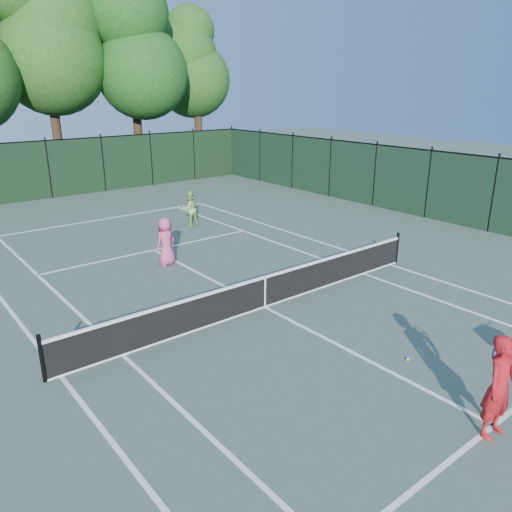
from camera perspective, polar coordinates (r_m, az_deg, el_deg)
ground at (r=13.65m, az=0.99°, el=-5.86°), size 90.00×90.00×0.00m
sideline_doubles_left at (r=11.38m, az=-21.39°, el=-12.65°), size 0.10×23.77×0.01m
sideline_doubles_right at (r=17.42m, az=15.05°, el=-0.94°), size 0.10×23.77×0.01m
sideline_singles_left at (r=11.75m, az=-14.97°, el=-10.88°), size 0.10×23.77×0.01m
sideline_singles_right at (r=16.39m, az=12.17°, el=-1.97°), size 0.10×23.77×0.01m
baseline_far at (r=23.55m, az=-17.79°, el=3.91°), size 10.97×0.10×0.01m
service_line_near at (r=10.25m, az=25.55°, el=-17.04°), size 8.23×0.10×0.01m
service_line_far at (r=18.70m, az=-11.59°, el=0.68°), size 8.23×0.10×0.01m
center_service_line at (r=13.65m, az=0.99°, el=-5.85°), size 0.10×12.80×0.01m
tennis_net at (r=13.46m, az=1.01°, el=-4.01°), size 11.69×0.09×1.06m
fence_far at (r=28.97m, az=-22.59°, el=9.07°), size 24.00×0.05×3.00m
fence_right at (r=22.49m, az=25.47°, el=6.23°), size 0.05×36.00×3.00m
tree_3 at (r=33.52m, az=-23.13°, el=23.11°), size 7.00×7.00×14.45m
tree_4 at (r=34.63m, az=-14.03°, el=22.35°), size 6.20×6.20×12.97m
tree_5 at (r=37.45m, az=-6.88°, el=21.77°), size 5.80×5.80×12.23m
coach at (r=9.54m, az=26.09°, el=-13.28°), size 0.97×0.62×1.87m
player_pink at (r=16.87m, az=-10.25°, el=1.65°), size 0.90×0.70×1.61m
player_green at (r=21.49m, az=-7.59°, el=5.38°), size 0.75×0.58×1.53m
loose_ball_midcourt at (r=11.63m, az=16.96°, el=-11.23°), size 0.07×0.07×0.07m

